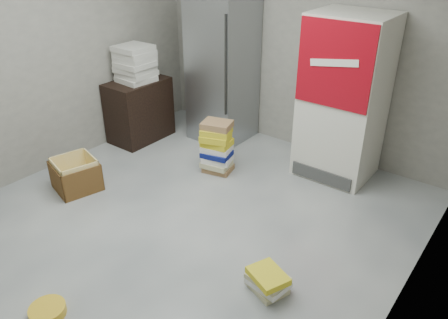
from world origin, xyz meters
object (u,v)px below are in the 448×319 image
steel_fridge (223,68)px  wood_shelf (139,110)px  cardboard_box (76,177)px  coke_cooler (343,99)px  phonebook_stack_main (217,147)px

steel_fridge → wood_shelf: 1.23m
steel_fridge → cardboard_box: size_ratio=3.52×
steel_fridge → coke_cooler: size_ratio=1.06×
phonebook_stack_main → steel_fridge: bearing=109.0°
wood_shelf → phonebook_stack_main: 1.39m
coke_cooler → cardboard_box: coke_cooler is taller
steel_fridge → phonebook_stack_main: bearing=-56.3°
steel_fridge → phonebook_stack_main: 1.18m
wood_shelf → cardboard_box: (0.41, -1.33, -0.25)m
phonebook_stack_main → cardboard_box: (-0.97, -1.24, -0.16)m
steel_fridge → cardboard_box: 2.25m
phonebook_stack_main → wood_shelf: bearing=161.4°
coke_cooler → cardboard_box: size_ratio=3.34×
coke_cooler → wood_shelf: coke_cooler is taller
wood_shelf → cardboard_box: size_ratio=1.48×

